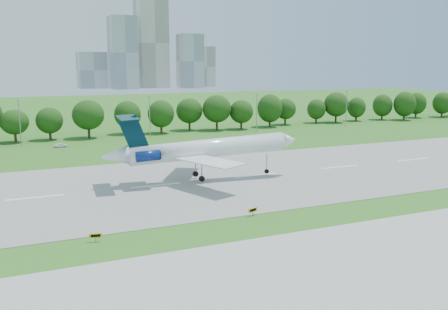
% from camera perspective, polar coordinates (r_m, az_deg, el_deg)
% --- Properties ---
extents(ground, '(600.00, 600.00, 0.00)m').
position_cam_1_polar(ground, '(66.71, -1.74, -8.26)').
color(ground, '#296119').
rests_on(ground, ground).
extents(runway, '(400.00, 45.00, 0.08)m').
position_cam_1_polar(runway, '(89.46, -7.82, -3.49)').
color(runway, gray).
rests_on(runway, ground).
extents(taxiway, '(400.00, 23.00, 0.08)m').
position_cam_1_polar(taxiway, '(51.62, 6.08, -14.01)').
color(taxiway, '#ADADA8').
rests_on(taxiway, ground).
extents(tree_line, '(288.40, 8.40, 10.40)m').
position_cam_1_polar(tree_line, '(153.19, -14.93, 4.33)').
color(tree_line, '#382314').
rests_on(tree_line, ground).
extents(light_poles, '(175.90, 0.25, 12.19)m').
position_cam_1_polar(light_poles, '(142.96, -15.28, 3.97)').
color(light_poles, gray).
rests_on(light_poles, ground).
extents(skyline, '(127.00, 52.00, 80.00)m').
position_cam_1_polar(skyline, '(466.07, -8.69, 11.34)').
color(skyline, '#B2B2B7').
rests_on(skyline, ground).
extents(airliner, '(37.24, 26.98, 12.31)m').
position_cam_1_polar(airliner, '(90.99, -2.89, 0.73)').
color(airliner, white).
rests_on(airliner, ground).
extents(taxi_sign_left, '(1.53, 0.48, 1.07)m').
position_cam_1_polar(taxi_sign_left, '(63.20, -14.49, -8.91)').
color(taxi_sign_left, gray).
rests_on(taxi_sign_left, ground).
extents(taxi_sign_centre, '(1.65, 0.75, 1.19)m').
position_cam_1_polar(taxi_sign_centre, '(71.36, 3.32, -6.29)').
color(taxi_sign_centre, gray).
rests_on(taxi_sign_centre, ground).
extents(service_vehicle_b, '(3.41, 1.48, 1.15)m').
position_cam_1_polar(service_vehicle_b, '(136.31, -18.15, 1.08)').
color(service_vehicle_b, white).
rests_on(service_vehicle_b, ground).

